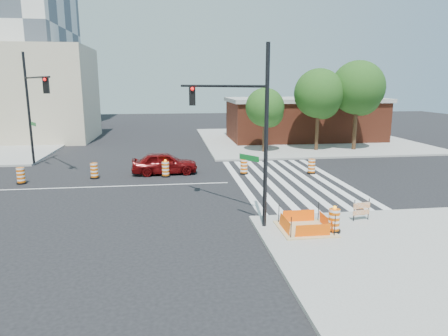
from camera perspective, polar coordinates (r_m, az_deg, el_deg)
The scene contains 20 objects.
ground at distance 25.25m, azimuth -15.43°, elevation -2.54°, with size 120.00×120.00×0.00m, color black.
sidewalk_ne at distance 45.06m, azimuth 11.20°, elevation 4.03°, with size 22.00×22.00×0.15m, color gray.
crosswalk_east at distance 26.08m, azimuth 9.14°, elevation -1.78°, with size 6.75×13.50×0.01m.
lane_centerline at distance 25.25m, azimuth -15.43°, elevation -2.53°, with size 14.00×0.12×0.01m, color silver.
excavation_pit at distance 17.24m, azimuth 11.52°, elevation -8.37°, with size 2.20×2.20×0.90m.
brick_storefront at distance 44.81m, azimuth 11.32°, elevation 6.87°, with size 16.50×8.50×4.60m.
beige_midrise at distance 48.78m, azimuth -26.58°, elevation 9.41°, with size 14.00×10.00×10.00m, color #C2B494.
red_coupe at distance 27.84m, azimuth -8.47°, elevation 0.71°, with size 1.81×4.49×1.53m, color #560708.
signal_pole_se at distance 17.52m, azimuth 2.15°, elevation 7.12°, with size 3.41×4.77×7.59m.
signal_pole_nw at distance 31.66m, azimuth -25.58°, elevation 8.86°, with size 3.31×5.44×8.25m.
pit_drum at distance 17.11m, azimuth 15.44°, elevation -7.32°, with size 0.57×0.57×1.13m.
barricade at distance 18.85m, azimuth 19.05°, elevation -5.52°, with size 0.83×0.17×0.98m.
tree_north_c at distance 35.68m, azimuth 5.91°, elevation 8.30°, with size 3.45×3.41×5.79m.
tree_north_d at distance 37.29m, azimuth 13.41°, elevation 9.95°, with size 4.40×4.40×7.48m.
tree_north_e at distance 38.63m, azimuth 18.57°, elevation 10.42°, with size 4.82×4.82×8.19m.
median_drum_1 at distance 27.91m, azimuth -27.02°, elevation -1.06°, with size 0.60×0.60×1.02m.
median_drum_2 at distance 27.62m, azimuth -18.04°, elevation -0.45°, with size 0.60×0.60×1.02m.
median_drum_3 at distance 27.02m, azimuth -8.35°, elevation -0.22°, with size 0.60×0.60×1.18m.
median_drum_4 at distance 27.53m, azimuth 2.86°, elevation 0.10°, with size 0.60×0.60×1.02m.
median_drum_5 at distance 28.30m, azimuth 12.40°, elevation 0.16°, with size 0.60×0.60×1.02m.
Camera 1 is at (3.51, -24.23, 6.16)m, focal length 32.00 mm.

